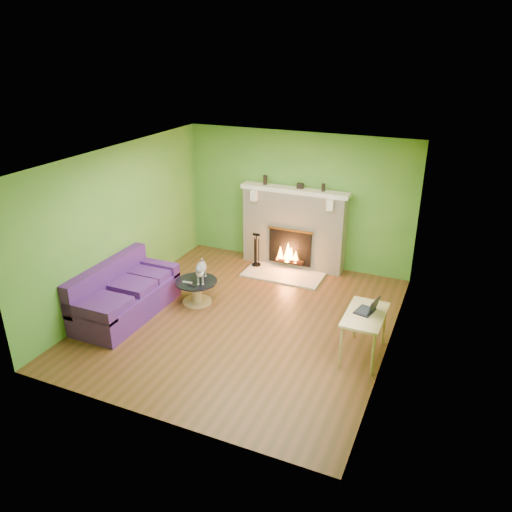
{
  "coord_description": "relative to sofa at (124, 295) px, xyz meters",
  "views": [
    {
      "loc": [
        2.96,
        -6.29,
        4.11
      ],
      "look_at": [
        0.04,
        0.4,
        0.96
      ],
      "focal_mm": 35.0,
      "sensor_mm": 36.0,
      "label": 1
    }
  ],
  "objects": [
    {
      "name": "floor",
      "position": [
        1.86,
        0.6,
        -0.33
      ],
      "size": [
        5.0,
        5.0,
        0.0
      ],
      "primitive_type": "plane",
      "color": "#563718",
      "rests_on": "ground"
    },
    {
      "name": "fire_tools",
      "position": [
        1.23,
        2.55,
        0.04
      ],
      "size": [
        0.18,
        0.18,
        0.68
      ],
      "primitive_type": null,
      "color": "black",
      "rests_on": "hearth"
    },
    {
      "name": "laptop",
      "position": [
        3.79,
        0.43,
        0.45
      ],
      "size": [
        0.32,
        0.35,
        0.22
      ],
      "primitive_type": null,
      "rotation": [
        0.0,
        0.0,
        -0.22
      ],
      "color": "black",
      "rests_on": "desk"
    },
    {
      "name": "window_frame",
      "position": [
        4.1,
        -0.3,
        1.22
      ],
      "size": [
        0.0,
        1.2,
        1.2
      ],
      "primitive_type": "plane",
      "rotation": [
        1.57,
        0.0,
        -1.57
      ],
      "color": "silver",
      "rests_on": "wall_right"
    },
    {
      "name": "cat",
      "position": [
        0.97,
        0.85,
        0.26
      ],
      "size": [
        0.43,
        0.65,
        0.38
      ],
      "primitive_type": null,
      "rotation": [
        0.0,
        0.0,
        0.37
      ],
      "color": "slate",
      "rests_on": "coffee_table"
    },
    {
      "name": "desk",
      "position": [
        3.81,
        0.38,
        0.26
      ],
      "size": [
        0.52,
        0.91,
        0.67
      ],
      "color": "tan",
      "rests_on": "floor"
    },
    {
      "name": "fireplace",
      "position": [
        1.86,
        2.91,
        0.44
      ],
      "size": [
        2.1,
        0.46,
        1.58
      ],
      "color": "beige",
      "rests_on": "floor"
    },
    {
      "name": "mantel_vase_left",
      "position": [
        1.25,
        2.92,
        1.34
      ],
      "size": [
        0.08,
        0.08,
        0.18
      ],
      "primitive_type": "cylinder",
      "color": "black",
      "rests_on": "mantel"
    },
    {
      "name": "window_pane",
      "position": [
        4.09,
        -0.3,
        1.22
      ],
      "size": [
        0.0,
        1.06,
        1.06
      ],
      "primitive_type": "plane",
      "rotation": [
        1.57,
        0.0,
        -1.57
      ],
      "color": "white",
      "rests_on": "wall_right"
    },
    {
      "name": "mantel_box",
      "position": [
        1.96,
        2.92,
        1.3
      ],
      "size": [
        0.12,
        0.08,
        0.1
      ],
      "primitive_type": "cube",
      "color": "black",
      "rests_on": "mantel"
    },
    {
      "name": "mantel_vase_right",
      "position": [
        2.4,
        2.92,
        1.32
      ],
      "size": [
        0.07,
        0.07,
        0.14
      ],
      "primitive_type": "cylinder",
      "color": "black",
      "rests_on": "mantel"
    },
    {
      "name": "wall_left",
      "position": [
        -0.39,
        0.6,
        0.97
      ],
      "size": [
        0.0,
        5.0,
        5.0
      ],
      "primitive_type": "plane",
      "rotation": [
        1.57,
        0.0,
        1.57
      ],
      "color": "#45872C",
      "rests_on": "floor"
    },
    {
      "name": "wall_back",
      "position": [
        1.86,
        3.1,
        0.97
      ],
      "size": [
        5.0,
        0.0,
        5.0
      ],
      "primitive_type": "plane",
      "rotation": [
        1.57,
        0.0,
        0.0
      ],
      "color": "#45872C",
      "rests_on": "floor"
    },
    {
      "name": "sofa",
      "position": [
        0.0,
        0.0,
        0.0
      ],
      "size": [
        0.88,
        1.9,
        0.85
      ],
      "color": "#461B67",
      "rests_on": "floor"
    },
    {
      "name": "mantel",
      "position": [
        1.86,
        2.89,
        1.21
      ],
      "size": [
        2.1,
        0.28,
        0.08
      ],
      "primitive_type": "cube",
      "color": "white",
      "rests_on": "fireplace"
    },
    {
      "name": "wall_front",
      "position": [
        1.86,
        -1.9,
        0.97
      ],
      "size": [
        5.0,
        0.0,
        5.0
      ],
      "primitive_type": "plane",
      "rotation": [
        -1.57,
        0.0,
        0.0
      ],
      "color": "#45872C",
      "rests_on": "floor"
    },
    {
      "name": "coffee_table",
      "position": [
        0.89,
        0.8,
        -0.1
      ],
      "size": [
        0.71,
        0.71,
        0.4
      ],
      "color": "tan",
      "rests_on": "floor"
    },
    {
      "name": "wall_right",
      "position": [
        4.11,
        0.6,
        0.97
      ],
      "size": [
        0.0,
        5.0,
        5.0
      ],
      "primitive_type": "plane",
      "rotation": [
        1.57,
        0.0,
        -1.57
      ],
      "color": "#45872C",
      "rests_on": "floor"
    },
    {
      "name": "ceiling",
      "position": [
        1.86,
        0.6,
        2.27
      ],
      "size": [
        5.0,
        5.0,
        0.0
      ],
      "primitive_type": "plane",
      "rotation": [
        3.14,
        0.0,
        0.0
      ],
      "color": "white",
      "rests_on": "wall_back"
    },
    {
      "name": "remote_silver",
      "position": [
        0.79,
        0.68,
        0.08
      ],
      "size": [
        0.17,
        0.06,
        0.02
      ],
      "primitive_type": "cube",
      "rotation": [
        0.0,
        0.0,
        0.1
      ],
      "color": "gray",
      "rests_on": "coffee_table"
    },
    {
      "name": "hearth",
      "position": [
        1.86,
        2.4,
        -0.31
      ],
      "size": [
        1.5,
        0.75,
        0.03
      ],
      "primitive_type": "cube",
      "color": "beige",
      "rests_on": "floor"
    },
    {
      "name": "remote_black",
      "position": [
        0.91,
        0.62,
        0.08
      ],
      "size": [
        0.16,
        0.06,
        0.02
      ],
      "primitive_type": "cube",
      "rotation": [
        0.0,
        0.0,
        -0.12
      ],
      "color": "black",
      "rests_on": "coffee_table"
    }
  ]
}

